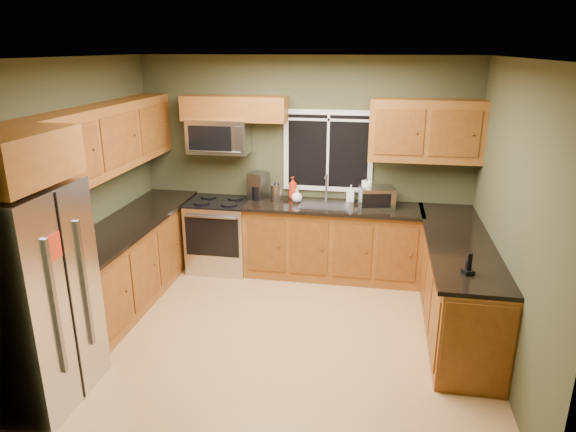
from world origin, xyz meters
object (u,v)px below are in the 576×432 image
(soap_bottle_a, at_px, (293,188))
(kettle, at_px, (276,192))
(soap_bottle_c, at_px, (297,195))
(range, at_px, (220,234))
(toaster_oven, at_px, (377,197))
(soap_bottle_b, at_px, (351,193))
(coffee_maker, at_px, (258,186))
(paper_towel_roll, at_px, (366,193))
(refrigerator, at_px, (29,298))
(microwave, at_px, (219,136))
(cordless_phone, at_px, (468,268))

(soap_bottle_a, bearing_deg, kettle, -137.17)
(soap_bottle_a, bearing_deg, soap_bottle_c, -63.60)
(range, distance_m, kettle, 0.95)
(toaster_oven, distance_m, kettle, 1.24)
(kettle, xyz_separation_m, soap_bottle_b, (0.92, 0.17, -0.02))
(coffee_maker, bearing_deg, paper_towel_roll, -1.70)
(soap_bottle_c, bearing_deg, refrigerator, -120.63)
(range, height_order, soap_bottle_b, soap_bottle_b)
(microwave, height_order, soap_bottle_b, microwave)
(toaster_oven, bearing_deg, soap_bottle_a, 168.77)
(soap_bottle_b, relative_size, soap_bottle_c, 1.22)
(refrigerator, height_order, microwave, microwave)
(toaster_oven, distance_m, cordless_phone, 1.97)
(soap_bottle_a, xyz_separation_m, soap_bottle_b, (0.74, 0.00, -0.04))
(paper_towel_roll, bearing_deg, soap_bottle_b, 152.04)
(microwave, xyz_separation_m, paper_towel_roll, (1.85, -0.01, -0.64))
(paper_towel_roll, bearing_deg, refrigerator, -131.27)
(microwave, distance_m, soap_bottle_b, 1.80)
(microwave, height_order, soap_bottle_c, microwave)
(soap_bottle_c, height_order, cordless_phone, cordless_phone)
(toaster_oven, bearing_deg, soap_bottle_b, 146.73)
(coffee_maker, bearing_deg, soap_bottle_c, -9.99)
(soap_bottle_c, bearing_deg, coffee_maker, 170.01)
(range, distance_m, toaster_oven, 2.07)
(toaster_oven, xyz_separation_m, soap_bottle_b, (-0.32, 0.21, -0.02))
(range, bearing_deg, cordless_phone, -32.60)
(refrigerator, height_order, cordless_phone, refrigerator)
(range, xyz_separation_m, soap_bottle_c, (1.00, 0.08, 0.56))
(soap_bottle_c, bearing_deg, soap_bottle_a, 116.40)
(kettle, relative_size, paper_towel_roll, 0.80)
(paper_towel_roll, relative_size, soap_bottle_b, 1.58)
(toaster_oven, distance_m, soap_bottle_a, 1.08)
(coffee_maker, bearing_deg, soap_bottle_b, 3.03)
(toaster_oven, height_order, kettle, kettle)
(toaster_oven, height_order, soap_bottle_a, soap_bottle_a)
(toaster_oven, height_order, soap_bottle_b, toaster_oven)
(paper_towel_roll, xyz_separation_m, soap_bottle_c, (-0.86, -0.05, -0.06))
(coffee_maker, height_order, cordless_phone, coffee_maker)
(microwave, distance_m, paper_towel_roll, 1.96)
(soap_bottle_a, bearing_deg, toaster_oven, -11.23)
(refrigerator, relative_size, microwave, 2.37)
(soap_bottle_b, height_order, cordless_phone, soap_bottle_b)
(paper_towel_roll, height_order, cordless_phone, paper_towel_roll)
(kettle, bearing_deg, coffee_maker, 158.26)
(microwave, xyz_separation_m, soap_bottle_a, (0.92, 0.09, -0.65))
(range, bearing_deg, soap_bottle_b, 7.90)
(kettle, xyz_separation_m, soap_bottle_a, (0.18, 0.17, 0.02))
(refrigerator, distance_m, range, 2.89)
(microwave, relative_size, toaster_oven, 1.67)
(soap_bottle_a, bearing_deg, microwave, -174.15)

